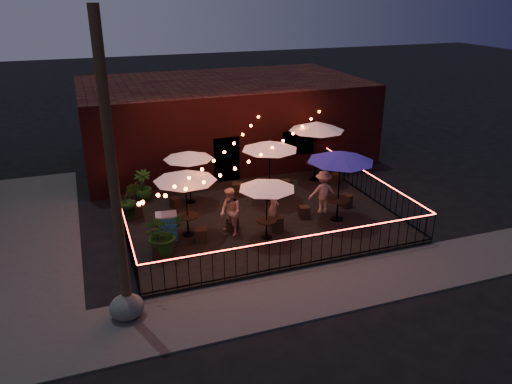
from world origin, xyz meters
The scene contains 35 objects.
ground centered at (0.00, 0.00, 0.00)m, with size 110.00×110.00×0.00m, color black.
patio centered at (0.00, 2.00, 0.07)m, with size 10.00×8.00×0.15m, color black.
sidewalk centered at (0.00, -3.25, 0.03)m, with size 18.00×2.50×0.05m, color #403D3B.
brick_building centered at (1.00, 9.99, 2.00)m, with size 14.00×8.00×4.00m.
utility_pole centered at (-5.40, -2.60, 4.00)m, with size 0.26×0.26×8.00m, color #3C2918.
fence_front centered at (0.00, -2.00, 0.66)m, with size 10.00×0.04×1.04m.
fence_left centered at (-5.00, 2.00, 0.66)m, with size 0.04×8.00×1.04m.
fence_right centered at (5.00, 2.00, 0.66)m, with size 0.04×8.00×1.04m.
festoon_lights centered at (-1.01, 1.70, 2.52)m, with size 10.02×8.72×1.32m.
cafe_table_0 centered at (-2.86, 1.35, 2.35)m, with size 2.69×2.69×2.41m.
cafe_table_1 centered at (-2.12, 4.18, 2.15)m, with size 2.36×2.36×2.19m.
cafe_table_2 centered at (-0.32, 0.19, 2.13)m, with size 1.99×1.99×2.17m.
cafe_table_3 centered at (1.03, 3.38, 2.45)m, with size 2.43×2.43×2.52m.
cafe_table_4 centered at (2.73, 0.68, 2.63)m, with size 2.95×2.95×2.72m.
cafe_table_5 centered at (3.80, 4.80, 2.64)m, with size 3.07×3.07×2.73m.
bistro_chair_0 centered at (-4.11, 0.09, 0.37)m, with size 0.37×0.37×0.44m, color black.
bistro_chair_1 centered at (-2.56, 0.70, 0.39)m, with size 0.41×0.41×0.48m, color black.
bistro_chair_2 centered at (-4.35, 3.47, 0.37)m, with size 0.38×0.38×0.45m, color black.
bistro_chair_3 centered at (-2.80, 3.91, 0.35)m, with size 0.34×0.34×0.40m, color black.
bistro_chair_4 centered at (-1.23, 1.23, 0.40)m, with size 0.42×0.42×0.50m, color black.
bistro_chair_5 centered at (0.25, 0.66, 0.40)m, with size 0.42×0.42×0.50m, color black.
bistro_chair_6 centered at (-0.06, 4.28, 0.41)m, with size 0.44×0.44×0.52m, color black.
bistro_chair_7 centered at (1.25, 3.85, 0.40)m, with size 0.43×0.43×0.51m, color black.
bistro_chair_8 centered at (1.64, 1.26, 0.37)m, with size 0.38×0.38×0.45m, color black.
bistro_chair_9 centered at (3.65, 1.65, 0.39)m, with size 0.40×0.40×0.48m, color black.
bistro_chair_10 centered at (2.06, 4.07, 0.38)m, with size 0.39×0.39×0.46m, color black.
bistro_chair_11 centered at (4.48, 4.07, 0.38)m, with size 0.39×0.39×0.46m, color black.
patron_a centered at (0.22, 0.93, 0.94)m, with size 0.58×0.38×1.58m, color tan.
patron_b centered at (-1.42, 0.86, 1.02)m, with size 0.84×0.66×1.73m, color tan.
patron_c centered at (2.50, 1.46, 1.00)m, with size 1.10×0.63×1.70m, color tan.
potted_shrub_a centered at (-3.90, 0.26, 0.89)m, with size 1.34×1.16×1.49m, color #0E3D0E.
potted_shrub_b centered at (-4.60, 3.42, 0.91)m, with size 0.83×0.67×1.51m, color #0C380D.
potted_shrub_c centered at (-3.89, 5.05, 0.79)m, with size 0.72×0.72×1.28m, color #0E400E.
cooler centered at (-3.61, 1.28, 0.64)m, with size 0.79×0.62×0.96m.
boulder centered at (-5.43, -2.68, 0.36)m, with size 0.91×0.78×0.71m, color #4A4A45.
Camera 1 is at (-5.98, -14.40, 8.27)m, focal length 35.00 mm.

